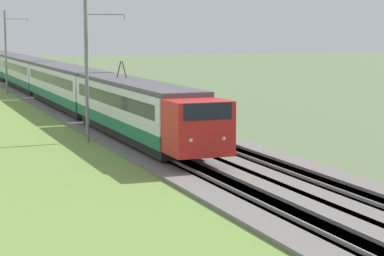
{
  "coord_description": "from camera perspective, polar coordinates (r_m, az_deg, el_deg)",
  "views": [
    {
      "loc": [
        -1.9,
        12.86,
        6.83
      ],
      "look_at": [
        31.47,
        0.0,
        2.16
      ],
      "focal_mm": 70.0,
      "sensor_mm": 36.0,
      "label": 1
    }
  ],
  "objects": [
    {
      "name": "track_main",
      "position": [
        53.89,
        -7.1,
        0.27
      ],
      "size": [
        240.0,
        1.57,
        0.45
      ],
      "color": "#4C4238",
      "rests_on": "ground"
    },
    {
      "name": "grass_verge",
      "position": [
        52.82,
        -13.23,
        -0.12
      ],
      "size": [
        240.0,
        11.05,
        0.12
      ],
      "color": "olive",
      "rests_on": "ground"
    },
    {
      "name": "catenary_mast_mid",
      "position": [
        45.27,
        -7.97,
        4.41
      ],
      "size": [
        0.22,
        2.56,
        8.7
      ],
      "color": "slate",
      "rests_on": "ground"
    },
    {
      "name": "passenger_train",
      "position": [
        75.49,
        -11.25,
        3.85
      ],
      "size": [
        85.16,
        2.99,
        4.92
      ],
      "rotation": [
        0.0,
        0.0,
        3.14
      ],
      "color": "red",
      "rests_on": "ground"
    },
    {
      "name": "catenary_mast_far",
      "position": [
        82.14,
        -13.96,
        5.68
      ],
      "size": [
        0.22,
        2.56,
        8.95
      ],
      "color": "slate",
      "rests_on": "ground"
    },
    {
      "name": "ballast_adjacent",
      "position": [
        54.97,
        -3.08,
        0.45
      ],
      "size": [
        240.0,
        4.4,
        0.3
      ],
      "color": "slate",
      "rests_on": "ground"
    },
    {
      "name": "ballast_main",
      "position": [
        53.89,
        -7.1,
        0.26
      ],
      "size": [
        240.0,
        4.4,
        0.3
      ],
      "color": "slate",
      "rests_on": "ground"
    },
    {
      "name": "track_adjacent",
      "position": [
        54.97,
        -3.08,
        0.46
      ],
      "size": [
        240.0,
        1.57,
        0.45
      ],
      "color": "#4C4238",
      "rests_on": "ground"
    }
  ]
}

